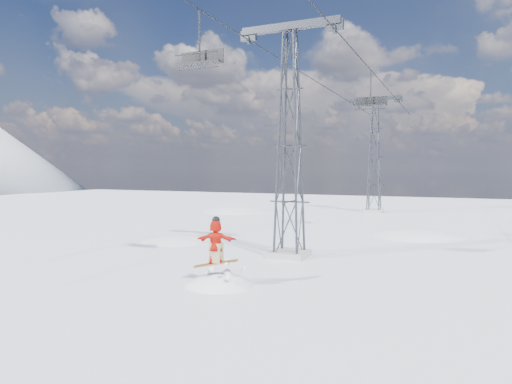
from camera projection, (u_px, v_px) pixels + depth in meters
ground at (189, 297)px, 15.61m from camera, size 120.00×120.00×0.00m
snow_terrain at (279, 338)px, 37.44m from camera, size 39.00×37.00×22.00m
lift_tower_near at (290, 146)px, 22.31m from camera, size 5.20×1.80×11.43m
lift_tower_far at (374, 157)px, 45.15m from camera, size 5.20×1.80×11.43m
haul_cables at (344, 78)px, 32.54m from camera, size 4.46×51.00×0.06m
snowboarder_jump at (220, 328)px, 17.28m from camera, size 4.40×4.40×6.58m
lift_chair_near at (200, 59)px, 18.68m from camera, size 1.97×0.57×2.44m
lift_chair_mid at (371, 102)px, 30.20m from camera, size 2.09×0.60×2.59m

